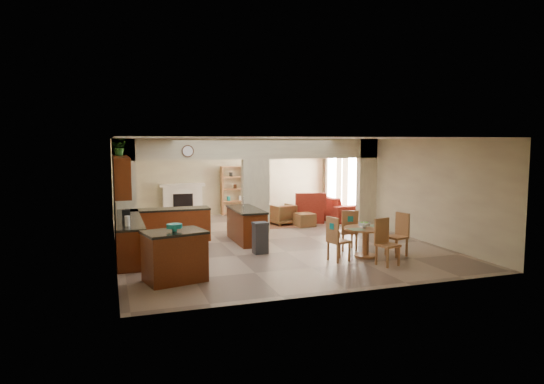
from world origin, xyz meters
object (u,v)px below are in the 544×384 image
object	(u,v)px
kitchen_island	(175,256)
sofa	(328,206)
dining_table	(366,237)
armchair	(282,214)

from	to	relation	value
kitchen_island	sofa	xyz separation A→B (m)	(6.23, 6.22, -0.09)
sofa	kitchen_island	bearing A→B (deg)	126.67
dining_table	sofa	distance (m)	5.91
kitchen_island	sofa	size ratio (longest dim) A/B	0.47
kitchen_island	armchair	distance (m)	6.85
kitchen_island	dining_table	xyz separation A→B (m)	(4.53, 0.57, -0.02)
kitchen_island	sofa	world-z (taller)	kitchen_island
sofa	armchair	bearing A→B (deg)	103.26
dining_table	sofa	xyz separation A→B (m)	(1.71, 5.66, -0.07)
dining_table	armchair	distance (m)	4.86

